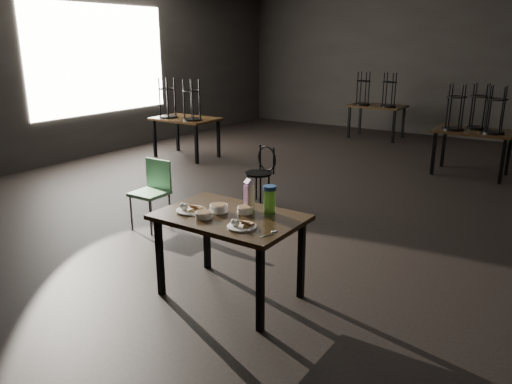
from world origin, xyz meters
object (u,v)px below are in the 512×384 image
Objects in this scene: school_chair at (153,188)px; bentwood_chair at (262,169)px; main_table at (230,224)px; water_bottle at (270,200)px; juice_carton at (249,196)px.

bentwood_chair is at bearing 70.02° from school_chair.
bentwood_chair is at bearing 117.36° from main_table.
school_chair reaches higher than bentwood_chair.
bentwood_chair is at bearing 124.55° from water_bottle.
bentwood_chair is (-1.30, 2.19, -0.42)m from juice_carton.
school_chair is (-1.82, 0.65, -0.39)m from juice_carton.
juice_carton reaches higher than main_table.
bentwood_chair is 0.95× the size of school_chair.
school_chair is (-1.76, 0.85, -0.18)m from main_table.
juice_carton reaches higher than school_chair.
main_table is 4.35× the size of juice_carton.
main_table is 1.55× the size of bentwood_chair.
water_bottle is 0.30× the size of school_chair.
water_bottle reaches higher than school_chair.
water_bottle reaches higher than main_table.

